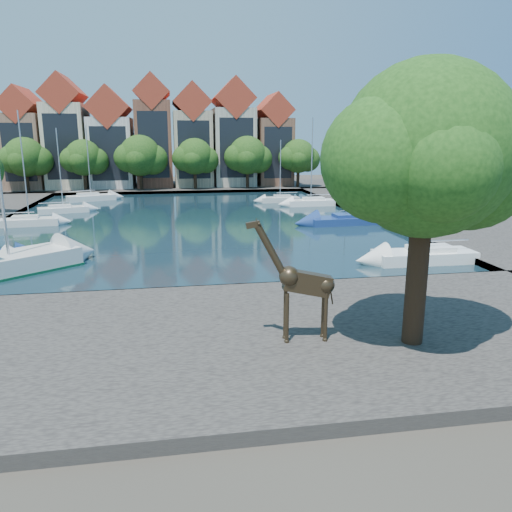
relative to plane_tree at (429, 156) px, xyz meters
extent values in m
plane|color=#38332B|center=(-7.62, 9.01, -7.67)|extent=(160.00, 160.00, 0.00)
cube|color=black|center=(-7.62, 33.01, -7.63)|extent=(38.00, 50.00, 0.08)
cube|color=#47433D|center=(-7.62, 2.01, -7.42)|extent=(50.00, 14.00, 0.50)
cube|color=#47433D|center=(-7.62, 65.01, -7.42)|extent=(60.00, 16.00, 0.50)
cube|color=#47433D|center=(17.38, 33.01, -7.42)|extent=(14.00, 52.00, 0.50)
cylinder|color=#332114|center=(-0.12, 0.01, -4.42)|extent=(0.80, 0.80, 5.50)
sphere|color=#183F12|center=(-0.12, 0.01, 0.25)|extent=(6.40, 6.40, 6.40)
sphere|color=#183F12|center=(1.80, 0.31, -0.39)|extent=(4.80, 4.80, 4.80)
sphere|color=#183F12|center=(-1.88, -0.39, -0.07)|extent=(4.48, 4.48, 4.48)
cube|color=#8B644C|center=(-30.62, 65.01, -1.67)|extent=(5.39, 9.00, 11.00)
cube|color=#9A361E|center=(-30.62, 65.01, 5.04)|extent=(5.44, 9.18, 5.44)
cube|color=black|center=(-30.62, 60.53, -1.67)|extent=(4.40, 0.05, 8.25)
cube|color=beige|center=(-24.62, 65.01, -0.92)|extent=(5.88, 9.00, 12.50)
cube|color=#9A361E|center=(-24.62, 65.01, 6.65)|extent=(5.94, 9.18, 5.94)
cube|color=black|center=(-24.62, 60.53, -0.92)|extent=(4.80, 0.05, 9.38)
cube|color=silver|center=(-18.12, 65.01, -1.92)|extent=(6.37, 9.00, 10.50)
cube|color=#9A361E|center=(-18.12, 65.01, 4.76)|extent=(6.43, 9.18, 6.43)
cube|color=black|center=(-18.12, 60.53, -1.92)|extent=(5.20, 0.05, 7.88)
cube|color=brown|center=(-11.62, 65.01, -0.67)|extent=(5.39, 9.00, 13.00)
cube|color=#9A361E|center=(-11.62, 65.01, 7.04)|extent=(5.44, 9.18, 5.44)
cube|color=black|center=(-11.62, 60.53, -0.67)|extent=(4.40, 0.05, 9.75)
cube|color=tan|center=(-5.62, 65.01, -1.42)|extent=(5.88, 9.00, 11.50)
cube|color=#9A361E|center=(-5.62, 65.01, 5.65)|extent=(5.94, 9.18, 5.94)
cube|color=black|center=(-5.62, 60.53, -1.42)|extent=(4.80, 0.05, 8.62)
cube|color=#BCB4A0|center=(0.88, 65.01, -1.17)|extent=(6.37, 9.00, 12.00)
cube|color=#9A361E|center=(0.88, 65.01, 6.26)|extent=(6.43, 9.18, 6.43)
cube|color=black|center=(0.88, 60.53, -1.17)|extent=(5.20, 0.05, 9.00)
cube|color=brown|center=(7.38, 65.01, -1.92)|extent=(5.39, 9.00, 10.50)
cube|color=#9A361E|center=(7.38, 65.01, 4.54)|extent=(5.44, 9.18, 5.44)
cube|color=black|center=(7.38, 60.53, -1.92)|extent=(4.40, 0.05, 7.88)
cylinder|color=#332114|center=(-29.62, 59.51, -5.57)|extent=(0.50, 0.50, 3.20)
sphere|color=#173C11|center=(-29.62, 59.51, -2.29)|extent=(5.60, 5.60, 5.60)
sphere|color=#173C11|center=(-27.94, 59.81, -2.85)|extent=(4.20, 4.20, 4.20)
sphere|color=#173C11|center=(-31.16, 59.11, -2.57)|extent=(3.92, 3.92, 3.92)
cylinder|color=#332114|center=(-21.62, 59.51, -5.57)|extent=(0.50, 0.50, 3.20)
sphere|color=#173C11|center=(-21.62, 59.51, -2.41)|extent=(5.20, 5.20, 5.20)
sphere|color=#173C11|center=(-20.06, 59.81, -2.93)|extent=(3.90, 3.90, 3.90)
sphere|color=#173C11|center=(-23.05, 59.11, -2.67)|extent=(3.64, 3.64, 3.64)
cylinder|color=#332114|center=(-13.62, 59.51, -5.57)|extent=(0.50, 0.50, 3.20)
sphere|color=#173C11|center=(-13.62, 59.51, -2.17)|extent=(6.00, 6.00, 6.00)
sphere|color=#173C11|center=(-11.82, 59.81, -2.77)|extent=(4.50, 4.50, 4.50)
sphere|color=#173C11|center=(-15.27, 59.11, -2.47)|extent=(4.20, 4.20, 4.20)
cylinder|color=#332114|center=(-5.62, 59.51, -5.57)|extent=(0.50, 0.50, 3.20)
sphere|color=#173C11|center=(-5.62, 59.51, -2.35)|extent=(5.40, 5.40, 5.40)
sphere|color=#173C11|center=(-4.00, 59.81, -2.89)|extent=(4.05, 4.05, 4.05)
sphere|color=#173C11|center=(-7.10, 59.11, -2.62)|extent=(3.78, 3.78, 3.78)
cylinder|color=#332114|center=(2.38, 59.51, -5.57)|extent=(0.50, 0.50, 3.20)
sphere|color=#173C11|center=(2.38, 59.51, -2.23)|extent=(5.80, 5.80, 5.80)
sphere|color=#173C11|center=(4.12, 59.81, -2.81)|extent=(4.35, 4.35, 4.35)
sphere|color=#173C11|center=(0.79, 59.11, -2.52)|extent=(4.06, 4.06, 4.06)
cylinder|color=#332114|center=(10.38, 59.51, -5.57)|extent=(0.50, 0.50, 3.20)
sphere|color=#173C11|center=(10.38, 59.51, -2.41)|extent=(5.20, 5.20, 5.20)
sphere|color=#173C11|center=(11.94, 59.81, -2.93)|extent=(3.90, 3.90, 3.90)
sphere|color=#173C11|center=(8.95, 59.11, -2.67)|extent=(3.64, 3.64, 3.64)
cylinder|color=#332819|center=(-5.00, 0.76, -6.17)|extent=(0.15, 0.15, 2.01)
cylinder|color=#332819|center=(-4.97, 1.18, -6.17)|extent=(0.15, 0.15, 2.01)
cylinder|color=#332819|center=(-3.47, 0.66, -6.17)|extent=(0.15, 0.15, 2.01)
cylinder|color=#332819|center=(-3.44, 1.08, -6.17)|extent=(0.15, 0.15, 2.01)
cube|color=#332819|center=(-4.17, 0.92, -4.83)|extent=(1.98, 0.66, 1.17)
cylinder|color=#332819|center=(-5.59, 1.01, -3.52)|extent=(1.30, 0.37, 2.08)
cube|color=#332819|center=(-6.28, 1.06, -2.50)|extent=(0.57, 0.21, 0.32)
cube|color=silver|center=(-22.62, 32.53, -7.15)|extent=(5.41, 2.37, 0.88)
cube|color=silver|center=(-22.62, 32.53, -6.86)|extent=(2.42, 1.52, 0.49)
cylinder|color=#B2B2B7|center=(-22.62, 32.53, -1.98)|extent=(0.12, 0.12, 9.85)
cube|color=silver|center=(-21.10, 40.49, -7.19)|extent=(5.57, 3.19, 0.80)
cube|color=silver|center=(-21.10, 40.49, -6.92)|extent=(2.57, 1.86, 0.45)
cylinder|color=#B2B2B7|center=(-21.10, 40.49, -2.74)|extent=(0.11, 0.11, 8.45)
cube|color=silver|center=(-19.62, 50.70, -7.12)|extent=(6.33, 4.14, 0.94)
cube|color=silver|center=(-19.62, 50.70, -6.81)|extent=(2.97, 2.32, 0.52)
cylinder|color=#B2B2B7|center=(-19.62, 50.70, -2.47)|extent=(0.13, 0.13, 8.79)
cube|color=white|center=(7.38, 13.25, -7.10)|extent=(6.74, 2.37, 0.99)
cube|color=white|center=(7.38, 13.25, -6.77)|extent=(2.95, 1.66, 0.55)
cylinder|color=#B2B2B7|center=(7.38, 13.25, -2.20)|extent=(0.13, 0.13, 9.25)
cube|color=navy|center=(7.17, 28.27, -7.14)|extent=(7.23, 2.87, 0.89)
cube|color=navy|center=(7.17, 28.27, -6.85)|extent=(3.20, 1.91, 0.50)
cylinder|color=#B2B2B7|center=(7.17, 28.27, -1.94)|extent=(0.12, 0.12, 9.92)
cube|color=white|center=(7.38, 41.34, -7.14)|extent=(5.69, 2.09, 0.91)
cube|color=white|center=(7.38, 41.34, -6.83)|extent=(2.50, 1.43, 0.51)
cylinder|color=#B2B2B7|center=(7.38, 41.34, -2.05)|extent=(0.12, 0.12, 9.66)
cube|color=beige|center=(4.38, 45.06, -7.17)|extent=(4.84, 1.72, 0.84)
cube|color=beige|center=(4.38, 45.06, -6.89)|extent=(2.12, 1.20, 0.47)
cylinder|color=#B2B2B7|center=(4.38, 45.06, -3.37)|extent=(0.11, 0.11, 7.12)
camera|label=1|loc=(-9.23, -17.01, 0.75)|focal=35.00mm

